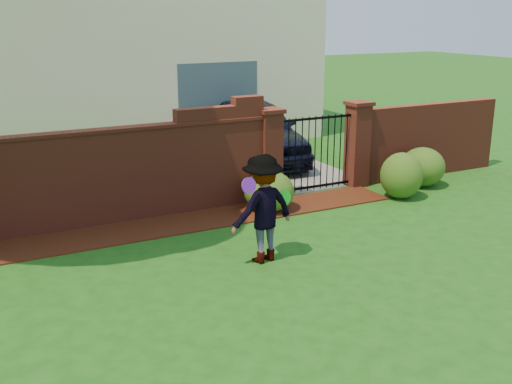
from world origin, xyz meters
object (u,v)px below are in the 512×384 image
car (258,132)px  frisbee_purple (249,186)px  man (264,209)px  frisbee_green (284,198)px

car → frisbee_purple: (-3.28, -6.03, 0.53)m
car → man: 6.53m
man → frisbee_green: man is taller
frisbee_purple → frisbee_green: frisbee_purple is taller
car → frisbee_purple: bearing=-108.2°
frisbee_purple → frisbee_green: size_ratio=1.01×
frisbee_purple → frisbee_green: 0.82m
frisbee_purple → frisbee_green: bearing=16.0°
frisbee_green → frisbee_purple: bearing=-164.0°
man → frisbee_green: (0.36, 0.01, 0.13)m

